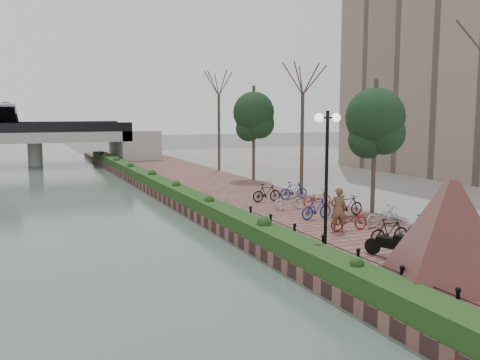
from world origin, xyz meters
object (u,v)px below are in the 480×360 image
lamppost (327,151)px  motorcycle (389,244)px  granite_monument (450,235)px  pedestrian (338,210)px

lamppost → motorcycle: bearing=-51.7°
granite_monument → lamppost: lamppost is taller
lamppost → motorcycle: 3.84m
pedestrian → lamppost: bearing=68.1°
granite_monument → motorcycle: granite_monument is taller
lamppost → motorcycle: lamppost is taller
granite_monument → motorcycle: (0.67, 3.36, -1.10)m
lamppost → pedestrian: lamppost is taller
motorcycle → granite_monument: bearing=-123.7°
lamppost → granite_monument: bearing=-81.9°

